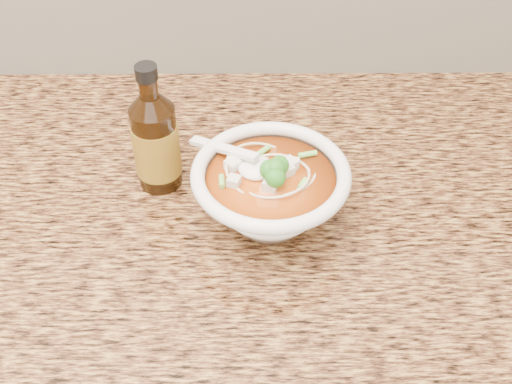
{
  "coord_description": "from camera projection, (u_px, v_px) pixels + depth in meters",
  "views": [
    {
      "loc": [
        0.36,
        0.96,
        1.57
      ],
      "look_at": [
        0.36,
        1.6,
        0.96
      ],
      "focal_mm": 45.0,
      "sensor_mm": 36.0,
      "label": 1
    }
  ],
  "objects": [
    {
      "name": "hot_sauce_bottle",
      "position": [
        156.0,
        142.0,
        0.93
      ],
      "size": [
        0.08,
        0.08,
        0.21
      ],
      "rotation": [
        0.0,
        0.0,
        0.25
      ],
      "color": "#351B07",
      "rests_on": "counter_slab"
    },
    {
      "name": "cabinet",
      "position": [
        79.0,
        354.0,
        1.3
      ],
      "size": [
        4.0,
        0.65,
        0.86
      ],
      "primitive_type": "cube",
      "color": "#382110",
      "rests_on": "ground"
    },
    {
      "name": "counter_slab",
      "position": [
        23.0,
        196.0,
        0.99
      ],
      "size": [
        4.0,
        0.68,
        0.04
      ],
      "primitive_type": "cube",
      "color": "#A87D3D",
      "rests_on": "cabinet"
    },
    {
      "name": "soup_bowl",
      "position": [
        270.0,
        194.0,
        0.89
      ],
      "size": [
        0.23,
        0.22,
        0.12
      ],
      "rotation": [
        0.0,
        0.0,
        0.26
      ],
      "color": "white",
      "rests_on": "counter_slab"
    }
  ]
}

